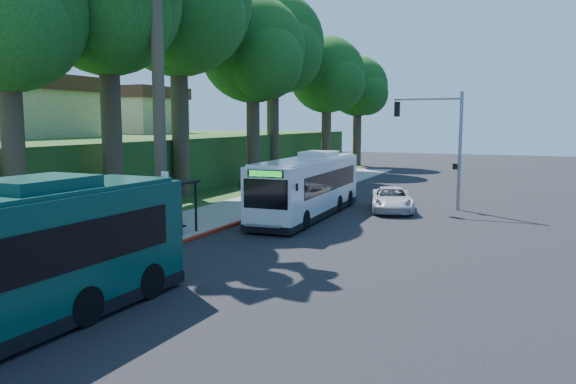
% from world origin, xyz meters
% --- Properties ---
extents(ground, '(140.00, 140.00, 0.00)m').
position_xyz_m(ground, '(0.00, 0.00, 0.00)').
color(ground, black).
rests_on(ground, ground).
extents(sidewalk, '(4.50, 70.00, 0.12)m').
position_xyz_m(sidewalk, '(-7.30, 0.00, 0.06)').
color(sidewalk, gray).
rests_on(sidewalk, ground).
extents(red_curb, '(0.25, 30.00, 0.13)m').
position_xyz_m(red_curb, '(-5.00, -4.00, 0.07)').
color(red_curb, maroon).
rests_on(red_curb, ground).
extents(grass_verge, '(8.00, 70.00, 0.06)m').
position_xyz_m(grass_verge, '(-13.00, 5.00, 0.03)').
color(grass_verge, '#234719').
rests_on(grass_verge, ground).
extents(bus_shelter, '(3.20, 1.51, 2.55)m').
position_xyz_m(bus_shelter, '(-7.26, -2.86, 1.81)').
color(bus_shelter, black).
rests_on(bus_shelter, ground).
extents(stop_sign_pole, '(0.35, 0.06, 3.17)m').
position_xyz_m(stop_sign_pole, '(-5.40, -5.00, 2.08)').
color(stop_sign_pole, gray).
rests_on(stop_sign_pole, ground).
extents(traffic_signal_pole, '(4.10, 0.30, 7.00)m').
position_xyz_m(traffic_signal_pole, '(3.78, 10.00, 4.42)').
color(traffic_signal_pole, gray).
rests_on(traffic_signal_pole, ground).
extents(hillside_backdrop, '(24.00, 60.00, 8.80)m').
position_xyz_m(hillside_backdrop, '(-26.30, 15.10, 2.44)').
color(hillside_backdrop, '#234719').
rests_on(hillside_backdrop, ground).
extents(tree_0, '(8.40, 8.00, 15.70)m').
position_xyz_m(tree_0, '(-12.40, -0.02, 11.20)').
color(tree_0, '#382B1E').
rests_on(tree_0, ground).
extents(tree_1, '(10.50, 10.00, 18.26)m').
position_xyz_m(tree_1, '(-13.37, 7.98, 12.73)').
color(tree_1, '#382B1E').
rests_on(tree_1, ground).
extents(tree_2, '(8.82, 8.40, 15.12)m').
position_xyz_m(tree_2, '(-11.89, 15.98, 10.48)').
color(tree_2, '#382B1E').
rests_on(tree_2, ground).
extents(tree_3, '(10.08, 9.60, 17.28)m').
position_xyz_m(tree_3, '(-13.88, 23.98, 11.98)').
color(tree_3, '#382B1E').
rests_on(tree_3, ground).
extents(tree_4, '(8.40, 8.00, 14.14)m').
position_xyz_m(tree_4, '(-11.40, 31.98, 9.73)').
color(tree_4, '#382B1E').
rests_on(tree_4, ground).
extents(tree_5, '(7.35, 7.00, 12.86)m').
position_xyz_m(tree_5, '(-10.41, 39.99, 8.96)').
color(tree_5, '#382B1E').
rests_on(tree_5, ground).
extents(tree_6, '(7.56, 7.20, 13.74)m').
position_xyz_m(tree_6, '(-12.91, -6.01, 9.71)').
color(tree_6, '#382B1E').
rests_on(tree_6, ground).
extents(white_bus, '(3.02, 11.93, 3.53)m').
position_xyz_m(white_bus, '(-2.60, 4.40, 1.72)').
color(white_bus, silver).
rests_on(white_bus, ground).
extents(pickup, '(3.69, 5.53, 1.41)m').
position_xyz_m(pickup, '(1.28, 7.93, 0.70)').
color(pickup, silver).
rests_on(pickup, ground).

